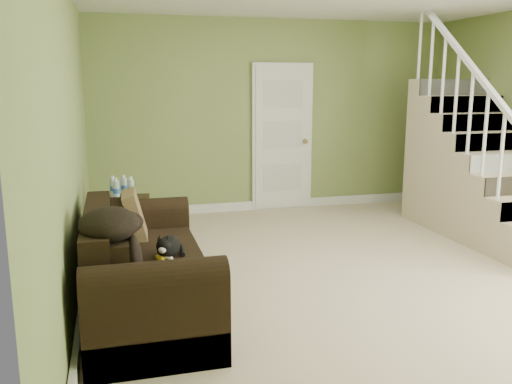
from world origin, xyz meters
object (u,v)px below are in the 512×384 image
cat (169,247)px  banana (160,259)px  side_table (126,225)px  sofa (141,273)px

cat → banana: bearing=-115.2°
side_table → cat: bearing=-79.6°
side_table → cat: (0.29, -1.59, 0.22)m
side_table → banana: side_table is taller
sofa → side_table: (-0.08, 1.50, -0.01)m
banana → sofa: bearing=116.2°
sofa → side_table: size_ratio=2.53×
side_table → cat: size_ratio=1.76×
sofa → side_table: bearing=92.9°
sofa → cat: sofa is taller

